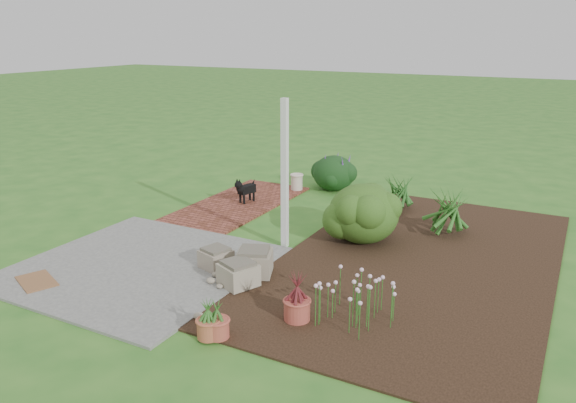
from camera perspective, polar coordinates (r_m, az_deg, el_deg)
The scene contains 19 objects.
ground at distance 9.63m, azimuth -2.18°, elevation -4.43°, with size 80.00×80.00×0.00m, color #2D6A21.
concrete_patio at distance 9.03m, azimuth -14.80°, elevation -6.38°, with size 3.50×3.50×0.04m, color #5D5D5B.
brick_path at distance 11.88m, azimuth -5.01°, elevation -0.20°, with size 1.60×3.50×0.04m, color brown.
garden_bed at distance 9.17m, azimuth 13.14°, elevation -5.92°, with size 4.00×7.00×0.03m, color black.
veranda_post at distance 9.19m, azimuth -0.33°, elevation 2.71°, with size 0.10×0.10×2.50m, color white.
stone_trough_near at distance 8.06m, azimuth -5.06°, elevation -7.41°, with size 0.46×0.46×0.31m, color gray.
stone_trough_mid at distance 8.39m, azimuth -3.43°, elevation -6.25°, with size 0.51×0.51×0.34m, color gray.
stone_trough_far at distance 8.68m, azimuth -7.33°, elevation -5.79°, with size 0.41×0.41×0.27m, color gray.
coir_doormat at distance 8.95m, azimuth -24.17°, elevation -7.38°, with size 0.68×0.44×0.02m, color brown.
black_dog at distance 11.80m, azimuth -4.38°, elevation 1.30°, with size 0.27×0.57×0.50m.
cream_ceramic_urn at distance 12.76m, azimuth 0.90°, elevation 1.99°, with size 0.26×0.26×0.35m, color beige.
evergreen_shrub at distance 9.69m, azimuth 7.68°, elevation -1.05°, with size 1.21×1.21×1.03m, color #163810.
agapanthus_clump_back at distance 10.36m, azimuth 15.96°, elevation -0.47°, with size 1.10×1.10×0.99m, color #13431A, non-canonical shape.
agapanthus_clump_front at distance 11.51m, azimuth 11.20°, elevation 1.25°, with size 0.97×0.97×0.86m, color #173F10, non-canonical shape.
pink_flower_patch at distance 7.10m, azimuth 7.09°, elevation -9.77°, with size 0.96×0.96×0.61m, color #113D0F, non-canonical shape.
terracotta_pot_bronze at distance 7.16m, azimuth 0.92°, elevation -10.94°, with size 0.33×0.33×0.27m, color #A94739.
terracotta_pot_small_left at distance 6.84m, azimuth -7.17°, elevation -12.65°, with size 0.27×0.27×0.23m, color #AB493A.
terracotta_pot_small_right at distance 6.85m, azimuth -8.08°, elevation -12.66°, with size 0.28×0.28×0.23m, color #AD563A.
purple_flowering_bush at distance 12.91m, azimuth 4.68°, elevation 2.99°, with size 0.96×0.96×0.82m, color black.
Camera 1 is at (4.56, -7.73, 3.51)m, focal length 35.00 mm.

